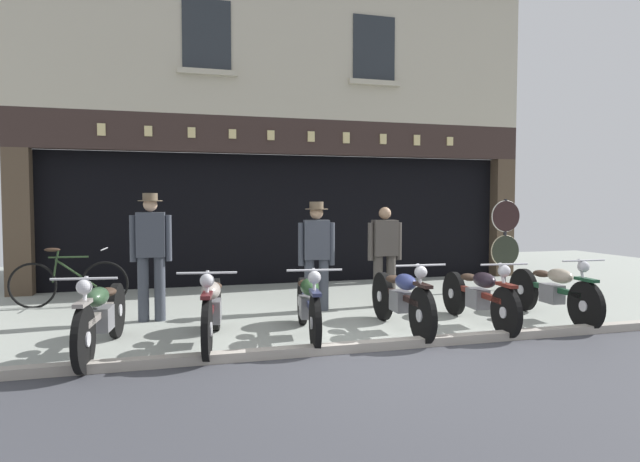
{
  "coord_description": "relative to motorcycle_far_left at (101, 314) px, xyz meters",
  "views": [
    {
      "loc": [
        -2.39,
        -5.56,
        1.65
      ],
      "look_at": [
        -0.08,
        2.64,
        1.2
      ],
      "focal_mm": 30.7,
      "sensor_mm": 36.0,
      "label": 1
    }
  ],
  "objects": [
    {
      "name": "ground",
      "position": [
        3.08,
        -1.73,
        -0.47
      ],
      "size": [
        22.23,
        22.0,
        0.18
      ],
      "color": "#989E95"
    },
    {
      "name": "shop_facade",
      "position": [
        3.08,
        6.25,
        1.3
      ],
      "size": [
        10.53,
        4.42,
        6.43
      ],
      "color": "black",
      "rests_on": "ground"
    },
    {
      "name": "motorcycle_far_left",
      "position": [
        0.0,
        0.0,
        0.0
      ],
      "size": [
        0.62,
        2.09,
        0.93
      ],
      "rotation": [
        0.0,
        0.0,
        3.01
      ],
      "color": "black",
      "rests_on": "ground"
    },
    {
      "name": "motorcycle_left",
      "position": [
        1.19,
        0.07,
        0.0
      ],
      "size": [
        0.62,
        2.06,
        0.93
      ],
      "rotation": [
        0.0,
        0.0,
        2.99
      ],
      "color": "black",
      "rests_on": "ground"
    },
    {
      "name": "motorcycle_center_left",
      "position": [
        2.36,
        0.12,
        -0.01
      ],
      "size": [
        0.62,
        1.99,
        0.91
      ],
      "rotation": [
        0.0,
        0.0,
        3.0
      ],
      "color": "black",
      "rests_on": "ground"
    },
    {
      "name": "motorcycle_center",
      "position": [
        3.57,
        0.07,
        0.0
      ],
      "size": [
        0.62,
        2.02,
        0.93
      ],
      "rotation": [
        0.0,
        0.0,
        3.1
      ],
      "color": "black",
      "rests_on": "ground"
    },
    {
      "name": "motorcycle_center_right",
      "position": [
        4.7,
        0.08,
        -0.01
      ],
      "size": [
        0.62,
        2.05,
        0.91
      ],
      "rotation": [
        0.0,
        0.0,
        3.07
      ],
      "color": "black",
      "rests_on": "ground"
    },
    {
      "name": "motorcycle_right",
      "position": [
        5.89,
        0.11,
        -0.01
      ],
      "size": [
        0.62,
        1.99,
        0.92
      ],
      "rotation": [
        0.0,
        0.0,
        3.1
      ],
      "color": "black",
      "rests_on": "ground"
    },
    {
      "name": "salesman_left",
      "position": [
        0.49,
        1.57,
        0.55
      ],
      "size": [
        0.56,
        0.32,
        1.78
      ],
      "rotation": [
        0.0,
        0.0,
        3.09
      ],
      "color": "#3D424C",
      "rests_on": "ground"
    },
    {
      "name": "shopkeeper_center",
      "position": [
        2.89,
        1.66,
        0.49
      ],
      "size": [
        0.56,
        0.34,
        1.66
      ],
      "rotation": [
        0.0,
        0.0,
        3.0
      ],
      "color": "#3D424C",
      "rests_on": "ground"
    },
    {
      "name": "salesman_right",
      "position": [
        4.02,
        1.7,
        0.43
      ],
      "size": [
        0.56,
        0.25,
        1.57
      ],
      "rotation": [
        0.0,
        0.0,
        3.1
      ],
      "color": "#47423D",
      "rests_on": "ground"
    },
    {
      "name": "tyre_sign_pole",
      "position": [
        6.82,
        2.6,
        0.61
      ],
      "size": [
        0.6,
        0.06,
        1.71
      ],
      "color": "#232328",
      "rests_on": "ground"
    },
    {
      "name": "advert_board_near",
      "position": [
        0.67,
        4.65,
        1.16
      ],
      "size": [
        0.68,
        0.03,
        0.95
      ],
      "color": "beige"
    },
    {
      "name": "advert_board_far",
      "position": [
        -0.47,
        4.65,
        1.28
      ],
      "size": [
        0.69,
        0.03,
        0.96
      ],
      "color": "beige"
    },
    {
      "name": "leaning_bicycle",
      "position": [
        -0.8,
        3.04,
        -0.05
      ],
      "size": [
        1.8,
        0.5,
        0.95
      ],
      "rotation": [
        0.0,
        0.0,
        -1.66
      ],
      "color": "black",
      "rests_on": "ground"
    }
  ]
}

